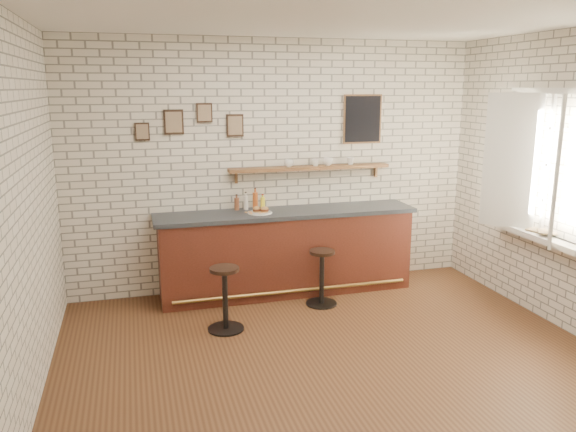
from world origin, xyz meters
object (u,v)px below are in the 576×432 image
object	(u,v)px
bar_stool_left	(225,297)
book_lower	(535,232)
bar_counter	(286,252)
shelf_cup_b	(316,162)
bar_stool_right	(322,276)
bitters_bottle_brown	(237,204)
bitters_bottle_amber	(255,200)
book_upper	(538,231)
sandwich_plate	(260,213)
shelf_cup_d	(351,161)
condiment_bottle_yellow	(263,202)
shelf_cup_a	(289,163)
shelf_cup_c	(328,162)
bitters_bottle_white	(246,202)
ciabatta_sandwich	(261,209)

from	to	relation	value
bar_stool_left	book_lower	distance (m)	3.33
bar_counter	shelf_cup_b	world-z (taller)	shelf_cup_b
book_lower	bar_stool_right	bearing A→B (deg)	135.38
bitters_bottle_brown	bitters_bottle_amber	world-z (taller)	bitters_bottle_amber
bitters_bottle_brown	shelf_cup_b	bearing A→B (deg)	0.15
bar_stool_left	book_upper	world-z (taller)	book_upper
sandwich_plate	shelf_cup_d	size ratio (longest dim) A/B	2.95
bar_stool_right	condiment_bottle_yellow	bearing A→B (deg)	126.16
book_lower	book_upper	size ratio (longest dim) A/B	1.03
shelf_cup_a	condiment_bottle_yellow	bearing A→B (deg)	171.06
bitters_bottle_amber	bar_stool_left	size ratio (longest dim) A/B	0.39
shelf_cup_d	book_upper	xyz separation A→B (m)	(1.46, -1.66, -0.58)
bar_stool_left	bar_stool_right	bearing A→B (deg)	18.34
bar_counter	shelf_cup_c	bearing A→B (deg)	19.03
sandwich_plate	shelf_cup_b	distance (m)	0.95
condiment_bottle_yellow	book_upper	size ratio (longest dim) A/B	0.74
bar_counter	shelf_cup_c	world-z (taller)	shelf_cup_c
bar_stool_right	book_lower	world-z (taller)	book_lower
bitters_bottle_amber	bar_stool_right	distance (m)	1.21
book_lower	bitters_bottle_amber	bearing A→B (deg)	128.05
condiment_bottle_yellow	shelf_cup_b	xyz separation A→B (m)	(0.66, 0.00, 0.46)
sandwich_plate	bitters_bottle_amber	xyz separation A→B (m)	(0.00, 0.24, 0.10)
bitters_bottle_brown	shelf_cup_c	distance (m)	1.23
bar_counter	book_lower	world-z (taller)	bar_counter
bitters_bottle_amber	shelf_cup_c	size ratio (longest dim) A/B	2.15
shelf_cup_a	shelf_cup_c	xyz separation A→B (m)	(0.50, 0.00, 0.00)
condiment_bottle_yellow	shelf_cup_a	distance (m)	0.56
condiment_bottle_yellow	shelf_cup_b	world-z (taller)	shelf_cup_b
sandwich_plate	shelf_cup_a	bearing A→B (deg)	30.29
bar_counter	book_upper	xyz separation A→B (m)	(2.34, -1.46, 0.46)
book_lower	bar_counter	bearing A→B (deg)	127.98
sandwich_plate	shelf_cup_d	distance (m)	1.34
sandwich_plate	bitters_bottle_white	distance (m)	0.28
sandwich_plate	shelf_cup_a	xyz separation A→B (m)	(0.42, 0.24, 0.53)
condiment_bottle_yellow	book_upper	world-z (taller)	condiment_bottle_yellow
bitters_bottle_white	book_lower	world-z (taller)	bitters_bottle_white
condiment_bottle_yellow	bar_stool_right	world-z (taller)	condiment_bottle_yellow
bitters_bottle_amber	bitters_bottle_brown	bearing A→B (deg)	-180.00
bar_counter	book_upper	world-z (taller)	bar_counter
shelf_cup_a	shelf_cup_b	xyz separation A→B (m)	(0.34, 0.00, -0.00)
shelf_cup_d	shelf_cup_a	bearing A→B (deg)	172.92
bitters_bottle_white	sandwich_plate	bearing A→B (deg)	-64.44
bitters_bottle_brown	book_upper	xyz separation A→B (m)	(2.89, -1.66, -0.12)
ciabatta_sandwich	bar_stool_left	world-z (taller)	ciabatta_sandwich
ciabatta_sandwich	bitters_bottle_amber	xyz separation A→B (m)	(-0.01, 0.24, 0.06)
bar_stool_right	bitters_bottle_brown	bearing A→B (deg)	139.68
sandwich_plate	bitters_bottle_amber	size ratio (longest dim) A/B	1.08
bar_counter	sandwich_plate	bearing A→B (deg)	-172.58
bar_counter	shelf_cup_c	size ratio (longest dim) A/B	25.83
ciabatta_sandwich	sandwich_plate	bearing A→B (deg)	180.00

